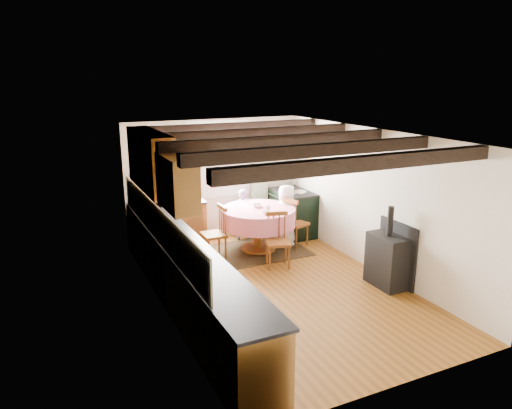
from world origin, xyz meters
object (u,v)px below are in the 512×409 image
chair_left (214,233)px  child_far (242,214)px  chair_near (278,241)px  child_right (286,215)px  cast_iron_stove (388,247)px  aga_range (292,212)px  cup (268,208)px  chair_right (295,222)px  dining_table (258,230)px

chair_left → child_far: size_ratio=0.94×
chair_near → child_right: size_ratio=0.80×
cast_iron_stove → aga_range: bearing=92.2°
child_far → aga_range: bearing=161.8°
child_far → child_right: size_ratio=0.88×
cast_iron_stove → child_right: cast_iron_stove is taller
chair_left → cast_iron_stove: cast_iron_stove is taller
chair_left → cast_iron_stove: (2.06, -2.25, 0.16)m
child_far → cup: child_far is taller
chair_left → aga_range: 2.04m
chair_right → cup: bearing=86.0°
dining_table → chair_near: 0.85m
cup → cast_iron_stove: bearing=-62.3°
chair_near → cast_iron_stove: (1.19, -1.41, 0.17)m
chair_near → child_right: child_right is taller
chair_near → chair_right: (0.80, 0.80, 0.01)m
chair_near → cup: bearing=96.9°
cast_iron_stove → chair_near: bearing=130.2°
cast_iron_stove → cup: bearing=117.7°
cast_iron_stove → cup: cast_iron_stove is taller
cast_iron_stove → chair_left: bearing=132.5°
chair_near → aga_range: size_ratio=0.93×
chair_near → chair_right: bearing=62.6°
aga_range → child_far: (-1.06, 0.18, 0.05)m
chair_right → cast_iron_stove: bearing=171.7°
dining_table → cast_iron_stove: bearing=-62.6°
chair_right → cast_iron_stove: size_ratio=0.75×
aga_range → cup: bearing=-140.5°
chair_right → cup: size_ratio=10.07×
child_right → cup: size_ratio=12.31×
chair_left → aga_range: bearing=107.2°
chair_near → cup: 0.76m
chair_right → child_right: (-0.12, 0.17, 0.11)m
dining_table → child_right: child_right is taller
child_right → cup: (-0.56, -0.34, 0.29)m
dining_table → cast_iron_stove: size_ratio=1.06×
child_right → chair_right: bearing=-126.4°
child_right → chair_left: bearing=112.9°
child_far → cup: (0.09, -0.98, 0.36)m
aga_range → cast_iron_stove: cast_iron_stove is taller
chair_right → cup: (-0.68, -0.17, 0.40)m
chair_near → aga_range: 1.79m
chair_left → aga_range: (1.95, 0.59, -0.02)m
chair_right → aga_range: chair_right is taller
aga_range → chair_left: bearing=-163.2°
chair_near → cast_iron_stove: bearing=-32.2°
chair_right → child_far: bearing=25.8°
cast_iron_stove → chair_right: bearing=100.0°
aga_range → child_right: bearing=-131.4°
dining_table → cup: size_ratio=14.36×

